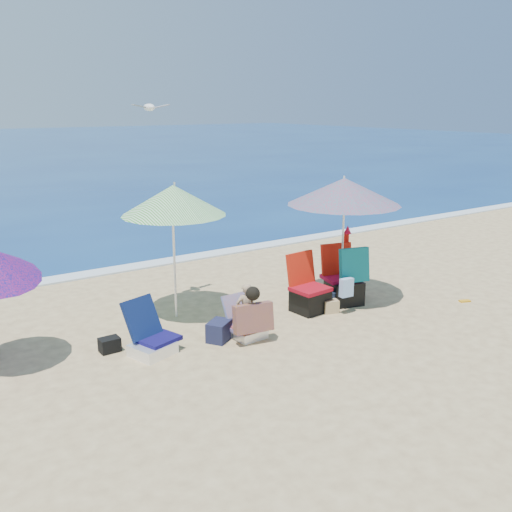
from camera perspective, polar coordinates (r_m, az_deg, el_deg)
ground at (r=9.19m, az=5.10°, el=-7.71°), size 120.00×120.00×0.00m
foam at (r=13.31m, az=-8.87°, el=-0.54°), size 120.00×0.50×0.04m
umbrella_turquoise at (r=10.27m, az=8.79°, el=6.38°), size 2.18×2.18×2.31m
umbrella_striped at (r=9.45m, az=-8.23°, el=5.53°), size 1.83×1.83×2.30m
furled_umbrella at (r=10.91m, az=8.95°, el=-0.08°), size 0.15×0.15×1.34m
chair_navy at (r=8.56m, az=-10.44°, el=-8.18°), size 0.79×0.84×0.78m
chair_rainbow at (r=8.99m, az=-1.13°, el=-7.02°), size 0.54×0.63×0.64m
camp_chair_left at (r=10.04m, az=5.31°, el=-3.83°), size 0.68×0.69×1.03m
camp_chair_right at (r=10.45m, az=8.83°, el=-2.66°), size 0.86×0.95×1.11m
person_center at (r=8.76m, az=-0.70°, el=-5.75°), size 0.64×0.65×0.89m
bag_navy_a at (r=8.87m, az=-3.69°, el=-7.47°), size 0.49×0.46×0.31m
bag_black_a at (r=8.75m, az=-14.41°, el=-8.58°), size 0.29×0.22×0.21m
bag_tan at (r=10.09m, az=7.45°, el=-5.00°), size 0.31×0.26×0.22m
bag_navy_b at (r=10.42m, az=7.49°, el=-4.09°), size 0.50×0.45×0.31m
orange_item at (r=11.24m, az=20.11°, el=-4.24°), size 0.23×0.16×0.03m
seagull at (r=9.89m, az=-10.60°, el=14.39°), size 0.71×0.33×0.12m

